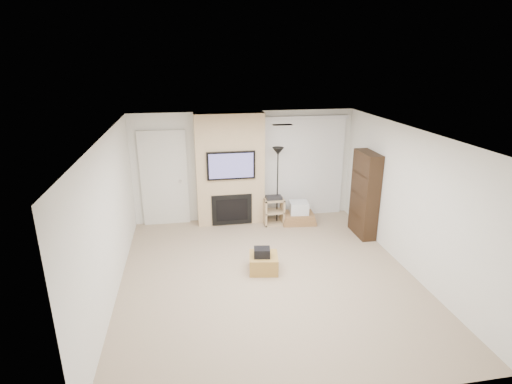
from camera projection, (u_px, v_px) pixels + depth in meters
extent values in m
cube|color=tan|center=(268.00, 276.00, 6.94)|extent=(5.00, 5.50, 0.00)
cube|color=white|center=(269.00, 134.00, 6.13)|extent=(5.00, 5.50, 0.00)
cube|color=white|center=(244.00, 166.00, 9.10)|extent=(5.00, 0.00, 2.50)
cube|color=white|center=(324.00, 308.00, 3.97)|extent=(5.00, 0.00, 2.50)
cube|color=white|center=(109.00, 220.00, 6.13)|extent=(0.00, 5.50, 2.50)
cube|color=white|center=(409.00, 200.00, 6.94)|extent=(0.00, 5.50, 2.50)
cube|color=silver|center=(283.00, 125.00, 6.95)|extent=(0.35, 0.18, 0.01)
cube|color=#A37A39|center=(264.00, 263.00, 7.08)|extent=(0.57, 0.57, 0.30)
cube|color=black|center=(262.00, 252.00, 6.97)|extent=(0.31, 0.26, 0.16)
cube|color=tan|center=(230.00, 169.00, 8.86)|extent=(1.50, 0.40, 2.50)
cube|color=black|center=(231.00, 165.00, 8.59)|extent=(1.05, 0.06, 0.62)
cube|color=#43406B|center=(231.00, 166.00, 8.56)|extent=(0.96, 0.00, 0.54)
cube|color=black|center=(232.00, 210.00, 8.94)|extent=(0.90, 0.04, 0.70)
cube|color=black|center=(232.00, 210.00, 8.93)|extent=(0.70, 0.02, 0.50)
cube|color=silver|center=(164.00, 178.00, 8.83)|extent=(1.02, 0.08, 2.14)
cube|color=#AFABA1|center=(164.00, 180.00, 8.85)|extent=(0.90, 0.05, 2.05)
cylinder|color=silver|center=(180.00, 181.00, 8.87)|extent=(0.07, 0.06, 0.07)
cube|color=silver|center=(306.00, 118.00, 8.93)|extent=(1.98, 0.10, 0.08)
cube|color=white|center=(304.00, 169.00, 9.32)|extent=(1.90, 0.03, 2.29)
cylinder|color=black|center=(277.00, 221.00, 9.22)|extent=(0.26, 0.26, 0.03)
cylinder|color=black|center=(277.00, 188.00, 8.96)|extent=(0.03, 0.03, 1.63)
cone|color=black|center=(278.00, 151.00, 8.69)|extent=(0.26, 0.26, 0.17)
cube|color=tan|center=(265.00, 212.00, 9.01)|extent=(0.04, 0.38, 0.60)
cube|color=tan|center=(282.00, 211.00, 9.08)|extent=(0.04, 0.38, 0.60)
cube|color=tan|center=(273.00, 223.00, 9.14)|extent=(0.45, 0.38, 0.03)
cube|color=tan|center=(274.00, 211.00, 9.04)|extent=(0.45, 0.38, 0.03)
cube|color=tan|center=(274.00, 199.00, 8.95)|extent=(0.45, 0.38, 0.03)
cube|color=black|center=(274.00, 198.00, 8.94)|extent=(0.35, 0.25, 0.06)
cube|color=olive|center=(298.00, 221.00, 9.19)|extent=(0.80, 0.63, 0.08)
cube|color=olive|center=(298.00, 218.00, 9.17)|extent=(0.76, 0.59, 0.07)
cube|color=olive|center=(298.00, 215.00, 9.14)|extent=(0.72, 0.55, 0.07)
cube|color=silver|center=(299.00, 208.00, 9.09)|extent=(0.44, 0.40, 0.27)
cube|color=black|center=(365.00, 194.00, 8.32)|extent=(0.30, 0.80, 1.80)
cube|color=black|center=(362.00, 214.00, 8.46)|extent=(0.26, 0.72, 0.02)
cube|color=black|center=(364.00, 194.00, 8.31)|extent=(0.26, 0.72, 0.02)
cube|color=black|center=(366.00, 174.00, 8.17)|extent=(0.26, 0.72, 0.02)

